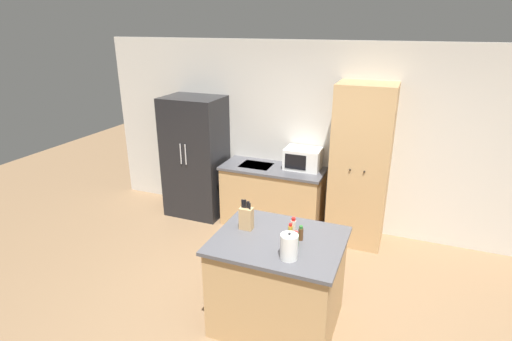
{
  "coord_description": "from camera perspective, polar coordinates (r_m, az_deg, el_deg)",
  "views": [
    {
      "loc": [
        0.91,
        -3.0,
        2.81
      ],
      "look_at": [
        -0.84,
        1.4,
        1.05
      ],
      "focal_mm": 28.0,
      "sensor_mm": 36.0,
      "label": 1
    }
  ],
  "objects": [
    {
      "name": "knife_block",
      "position": [
        3.84,
        -1.39,
        -6.77
      ],
      "size": [
        0.13,
        0.09,
        0.3
      ],
      "color": "tan",
      "rests_on": "kitchen_island"
    },
    {
      "name": "back_counter",
      "position": [
        5.79,
        2.37,
        -3.66
      ],
      "size": [
        1.46,
        0.63,
        0.89
      ],
      "color": "tan",
      "rests_on": "ground_plane"
    },
    {
      "name": "pantry_cabinet",
      "position": [
        5.33,
        14.68,
        0.59
      ],
      "size": [
        0.72,
        0.6,
        2.13
      ],
      "color": "tan",
      "rests_on": "ground_plane"
    },
    {
      "name": "wall_back",
      "position": [
        5.61,
        11.59,
        4.37
      ],
      "size": [
        7.2,
        0.06,
        2.6
      ],
      "color": "beige",
      "rests_on": "ground_plane"
    },
    {
      "name": "spice_bottle_amber_oil",
      "position": [
        3.79,
        5.35,
        -7.95
      ],
      "size": [
        0.05,
        0.05,
        0.17
      ],
      "color": "beige",
      "rests_on": "kitchen_island"
    },
    {
      "name": "kettle",
      "position": [
        3.4,
        4.74,
        -10.79
      ],
      "size": [
        0.15,
        0.15,
        0.25
      ],
      "color": "white",
      "rests_on": "kitchen_island"
    },
    {
      "name": "spice_bottle_green_herb",
      "position": [
        3.7,
        6.42,
        -8.92
      ],
      "size": [
        0.04,
        0.04,
        0.14
      ],
      "color": "#563319",
      "rests_on": "kitchen_island"
    },
    {
      "name": "refrigerator",
      "position": [
        6.09,
        -8.62,
        1.94
      ],
      "size": [
        0.85,
        0.68,
        1.81
      ],
      "color": "black",
      "rests_on": "ground_plane"
    },
    {
      "name": "kitchen_island",
      "position": [
        3.99,
        3.14,
        -15.54
      ],
      "size": [
        1.19,
        0.97,
        0.94
      ],
      "color": "tan",
      "rests_on": "ground_plane"
    },
    {
      "name": "spice_bottle_tall_dark",
      "position": [
        3.74,
        4.97,
        -8.59
      ],
      "size": [
        0.04,
        0.04,
        0.14
      ],
      "color": "gold",
      "rests_on": "kitchen_island"
    },
    {
      "name": "ground_plane",
      "position": [
        4.21,
        3.84,
        -21.56
      ],
      "size": [
        14.0,
        14.0,
        0.0
      ],
      "primitive_type": "plane",
      "color": "#846647"
    },
    {
      "name": "spice_bottle_short_red",
      "position": [
        3.61,
        5.63,
        -9.76
      ],
      "size": [
        0.06,
        0.06,
        0.14
      ],
      "color": "#337033",
      "rests_on": "kitchen_island"
    },
    {
      "name": "microwave",
      "position": [
        5.56,
        6.72,
        1.69
      ],
      "size": [
        0.49,
        0.35,
        0.29
      ],
      "color": "white",
      "rests_on": "back_counter"
    }
  ]
}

